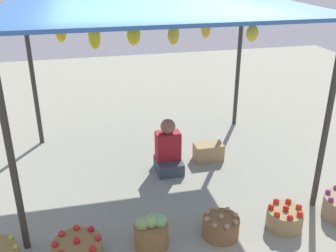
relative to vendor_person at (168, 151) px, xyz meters
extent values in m
plane|color=gray|center=(-0.14, 0.05, -0.30)|extent=(14.00, 14.00, 0.00)
cylinder|color=#38332D|center=(-1.83, -1.24, 0.83)|extent=(0.07, 0.07, 2.25)
cylinder|color=#38332D|center=(1.56, -1.24, 0.83)|extent=(0.07, 0.07, 2.25)
cylinder|color=#38332D|center=(-1.83, 1.34, 0.83)|extent=(0.07, 0.07, 2.25)
cylinder|color=#38332D|center=(1.56, 1.34, 0.83)|extent=(0.07, 0.07, 2.25)
cube|color=#3263AB|center=(-0.14, 0.05, 1.97)|extent=(3.69, 2.88, 0.04)
ellipsoid|color=yellow|center=(-1.31, 0.50, 1.62)|extent=(0.14, 0.14, 0.24)
ellipsoid|color=yellow|center=(-0.90, 0.16, 1.62)|extent=(0.15, 0.15, 0.31)
ellipsoid|color=gold|center=(-0.41, 0.16, 1.62)|extent=(0.17, 0.17, 0.26)
ellipsoid|color=gold|center=(0.08, 0.05, 1.62)|extent=(0.15, 0.15, 0.26)
ellipsoid|color=yellow|center=(0.62, 0.38, 1.62)|extent=(0.13, 0.13, 0.26)
ellipsoid|color=yellow|center=(1.09, -0.09, 1.62)|extent=(0.16, 0.16, 0.21)
cube|color=#38404B|center=(0.00, -0.03, -0.21)|extent=(0.36, 0.44, 0.18)
cube|color=maroon|center=(0.00, 0.02, 0.08)|extent=(0.34, 0.22, 0.40)
sphere|color=#8C5A44|center=(0.00, 0.02, 0.38)|extent=(0.21, 0.21, 0.21)
sphere|color=#8CBE40|center=(-1.88, -1.54, -0.03)|extent=(0.04, 0.04, 0.04)
sphere|color=#88C936|center=(-1.94, -1.39, -0.03)|extent=(0.04, 0.04, 0.04)
cylinder|color=olive|center=(-1.30, -1.56, -0.19)|extent=(0.50, 0.50, 0.22)
sphere|color=red|center=(-1.30, -1.56, -0.05)|extent=(0.07, 0.07, 0.07)
sphere|color=#B22221|center=(-1.09, -1.56, -0.06)|extent=(0.07, 0.07, 0.07)
sphere|color=#AA151C|center=(-1.15, -1.41, -0.06)|extent=(0.07, 0.07, 0.07)
sphere|color=#B42522|center=(-1.30, -1.35, -0.06)|extent=(0.07, 0.07, 0.07)
sphere|color=#B12722|center=(-1.45, -1.41, -0.06)|extent=(0.07, 0.07, 0.07)
sphere|color=#AD1C23|center=(-1.51, -1.56, -0.06)|extent=(0.07, 0.07, 0.07)
sphere|color=red|center=(-1.15, -1.71, -0.06)|extent=(0.07, 0.07, 0.07)
cylinder|color=brown|center=(-0.54, -1.52, -0.17)|extent=(0.37, 0.37, 0.26)
sphere|color=#83AD5F|center=(-0.54, -1.52, 0.02)|extent=(0.15, 0.15, 0.15)
sphere|color=#73AB6D|center=(-0.45, -1.52, 0.01)|extent=(0.15, 0.15, 0.15)
sphere|color=#82A15C|center=(-0.63, -1.52, 0.01)|extent=(0.15, 0.15, 0.15)
cylinder|color=brown|center=(0.24, -1.52, -0.19)|extent=(0.40, 0.40, 0.22)
sphere|color=#958259|center=(0.24, -1.52, -0.05)|extent=(0.06, 0.06, 0.06)
sphere|color=#A77F4D|center=(0.40, -1.52, -0.06)|extent=(0.06, 0.06, 0.06)
sphere|color=#9F824F|center=(0.35, -1.41, -0.06)|extent=(0.06, 0.06, 0.06)
sphere|color=#97865A|center=(0.24, -1.36, -0.06)|extent=(0.06, 0.06, 0.06)
sphere|color=#A48051|center=(0.12, -1.41, -0.06)|extent=(0.06, 0.06, 0.06)
sphere|color=#A67F5F|center=(0.07, -1.52, -0.06)|extent=(0.06, 0.06, 0.06)
sphere|color=#9F784F|center=(0.12, -1.64, -0.06)|extent=(0.06, 0.06, 0.06)
sphere|color=#9D775B|center=(0.24, -1.69, -0.06)|extent=(0.06, 0.06, 0.06)
sphere|color=#A0785D|center=(0.35, -1.64, -0.06)|extent=(0.06, 0.06, 0.06)
cylinder|color=#917B50|center=(0.99, -1.55, -0.19)|extent=(0.41, 0.41, 0.22)
sphere|color=red|center=(0.99, -1.55, -0.05)|extent=(0.07, 0.07, 0.07)
sphere|color=red|center=(1.15, -1.55, -0.05)|extent=(0.07, 0.07, 0.07)
sphere|color=red|center=(1.09, -1.42, -0.05)|extent=(0.07, 0.07, 0.07)
sphere|color=red|center=(0.96, -1.39, -0.05)|extent=(0.07, 0.07, 0.07)
sphere|color=red|center=(0.85, -1.48, -0.05)|extent=(0.07, 0.07, 0.07)
sphere|color=red|center=(0.85, -1.62, -0.05)|extent=(0.07, 0.07, 0.07)
sphere|color=red|center=(0.96, -1.71, -0.05)|extent=(0.07, 0.07, 0.07)
sphere|color=red|center=(1.09, -1.67, -0.05)|extent=(0.07, 0.07, 0.07)
sphere|color=#863878|center=(1.78, -1.33, -0.03)|extent=(0.06, 0.06, 0.06)
sphere|color=#872E76|center=(1.63, -1.39, -0.03)|extent=(0.06, 0.06, 0.06)
sphere|color=#802E71|center=(1.56, -1.54, -0.03)|extent=(0.06, 0.06, 0.06)
cube|color=#A48558|center=(0.66, 0.17, -0.17)|extent=(0.43, 0.24, 0.25)
camera|label=1|loc=(-1.12, -4.76, 2.55)|focal=41.56mm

